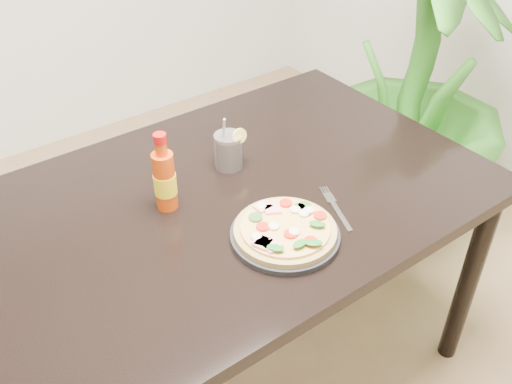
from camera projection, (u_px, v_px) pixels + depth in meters
dining_table at (230, 218)px, 1.57m from camera, size 1.40×0.90×0.75m
plate at (285, 235)px, 1.37m from camera, size 0.27×0.27×0.02m
pizza at (285, 229)px, 1.36m from camera, size 0.25×0.25×0.03m
hot_sauce_bottle at (165, 179)px, 1.42m from camera, size 0.07×0.07×0.22m
cola_cup at (228, 151)px, 1.59m from camera, size 0.09×0.08×0.17m
fork at (335, 207)px, 1.47m from camera, size 0.08×0.18×0.00m
houseplant at (417, 87)px, 2.21m from camera, size 0.98×0.98×1.32m
plant_pot at (396, 199)px, 2.54m from camera, size 0.28×0.28×0.22m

